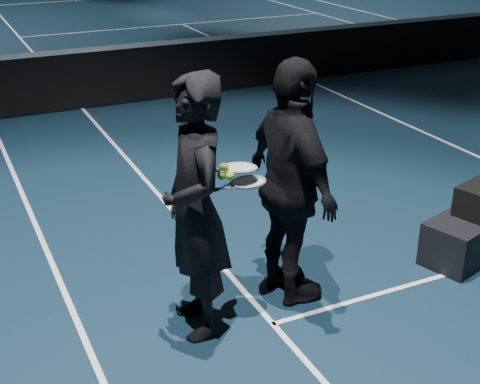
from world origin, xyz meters
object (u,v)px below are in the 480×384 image
at_px(player_b, 292,185).
at_px(tennis_balls, 225,173).
at_px(player_a, 195,209).
at_px(racket_lower, 248,182).
at_px(racket_upper, 240,168).

xyz_separation_m(player_b, tennis_balls, (-0.59, -0.05, 0.23)).
bearing_deg(player_a, player_b, 100.81).
distance_m(player_b, racket_lower, 0.42).
xyz_separation_m(player_a, player_b, (0.85, 0.09, 0.00)).
xyz_separation_m(player_b, racket_lower, (-0.40, -0.04, 0.11)).
relative_size(racket_lower, tennis_balls, 5.67).
bearing_deg(racket_upper, player_b, -9.08).
xyz_separation_m(racket_lower, racket_upper, (-0.05, 0.03, 0.11)).
relative_size(player_a, tennis_balls, 16.73).
height_order(player_a, player_b, same).
bearing_deg(tennis_balls, racket_lower, 4.31).
distance_m(racket_lower, racket_upper, 0.13).
height_order(player_a, racket_lower, player_a).
bearing_deg(tennis_balls, player_a, -173.10).
relative_size(racket_lower, racket_upper, 1.00).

